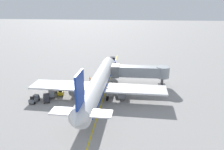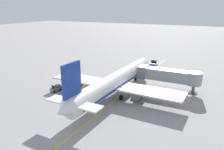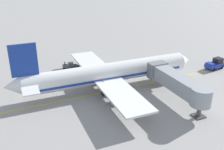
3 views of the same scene
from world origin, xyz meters
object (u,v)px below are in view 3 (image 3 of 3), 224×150
object	(u,v)px
baggage_tug_trailing	(94,69)
baggage_cart_second_in_train	(84,67)
baggage_tug_lead	(68,66)
ground_crew_wing_walker	(139,70)
parked_airliner	(108,73)
baggage_cart_third_in_train	(73,68)
jet_bridge	(178,83)
baggage_cart_front	(97,65)
pushback_tractor	(215,64)

from	to	relation	value
baggage_tug_trailing	baggage_cart_second_in_train	distance (m)	2.37
baggage_tug_lead	ground_crew_wing_walker	xyz separation A→B (m)	(9.53, 13.02, 0.24)
parked_airliner	ground_crew_wing_walker	size ratio (longest dim) A/B	22.06
parked_airliner	baggage_cart_third_in_train	xyz separation A→B (m)	(-10.75, -3.67, -2.24)
jet_bridge	baggage_cart_second_in_train	size ratio (longest dim) A/B	4.99
jet_bridge	baggage_cart_second_in_train	xyz separation A→B (m)	(-19.95, -10.29, -2.51)
baggage_cart_second_in_train	ground_crew_wing_walker	xyz separation A→B (m)	(6.81, 10.18, 0.00)
jet_bridge	baggage_cart_second_in_train	distance (m)	22.59
jet_bridge	baggage_cart_third_in_train	xyz separation A→B (m)	(-20.16, -12.68, -2.51)
baggage_cart_third_in_train	baggage_cart_front	bearing A→B (deg)	85.63
pushback_tractor	baggage_cart_third_in_train	distance (m)	32.36
baggage_cart_front	jet_bridge	bearing A→B (deg)	19.95
baggage_cart_third_in_train	parked_airliner	bearing A→B (deg)	18.86
parked_airliner	pushback_tractor	bearing A→B (deg)	88.71
ground_crew_wing_walker	jet_bridge	bearing A→B (deg)	0.45
parked_airliner	baggage_cart_second_in_train	size ratio (longest dim) A/B	12.61
jet_bridge	baggage_tug_trailing	bearing A→B (deg)	-155.05
pushback_tractor	baggage_cart_front	bearing A→B (deg)	-113.80
baggage_cart_front	ground_crew_wing_walker	world-z (taller)	ground_crew_wing_walker
parked_airliner	baggage_tug_trailing	xyz separation A→B (m)	(-8.95, 0.47, -2.47)
pushback_tractor	baggage_cart_front	distance (m)	27.08
jet_bridge	pushback_tractor	world-z (taller)	jet_bridge
baggage_tug_lead	pushback_tractor	bearing A→B (deg)	65.73
jet_bridge	baggage_tug_trailing	world-z (taller)	jet_bridge
baggage_tug_lead	baggage_cart_second_in_train	xyz separation A→B (m)	(2.72, 2.84, 0.24)
jet_bridge	pushback_tractor	size ratio (longest dim) A/B	3.19
jet_bridge	baggage_cart_front	bearing A→B (deg)	-160.05
baggage_cart_front	baggage_cart_third_in_train	xyz separation A→B (m)	(-0.42, -5.52, 0.00)
pushback_tractor	baggage_cart_second_in_train	xyz separation A→B (m)	(-11.14, -27.90, -0.15)
pushback_tractor	baggage_tug_trailing	distance (m)	27.85
pushback_tractor	ground_crew_wing_walker	world-z (taller)	pushback_tractor
baggage_cart_second_in_train	pushback_tractor	bearing A→B (deg)	68.24
baggage_cart_front	ground_crew_wing_walker	distance (m)	9.67
baggage_cart_front	baggage_cart_second_in_train	distance (m)	3.13
baggage_cart_third_in_train	ground_crew_wing_walker	xyz separation A→B (m)	(7.02, 12.58, 0.00)
parked_airliner	baggage_tug_trailing	world-z (taller)	parked_airliner
baggage_tug_lead	baggage_cart_third_in_train	xyz separation A→B (m)	(2.51, 0.44, 0.24)
parked_airliner	baggage_cart_second_in_train	world-z (taller)	parked_airliner
baggage_cart_third_in_train	baggage_tug_lead	bearing A→B (deg)	-170.01
baggage_tug_lead	baggage_cart_front	distance (m)	6.65
baggage_tug_trailing	baggage_cart_front	distance (m)	1.96
jet_bridge	ground_crew_wing_walker	bearing A→B (deg)	-179.55
baggage_tug_lead	baggage_cart_front	size ratio (longest dim) A/B	0.90
baggage_cart_front	baggage_cart_third_in_train	size ratio (longest dim) A/B	1.00
baggage_tug_trailing	baggage_cart_second_in_train	size ratio (longest dim) A/B	0.92
baggage_tug_trailing	baggage_cart_third_in_train	world-z (taller)	baggage_tug_trailing
pushback_tractor	baggage_cart_front	size ratio (longest dim) A/B	1.56
parked_airliner	jet_bridge	xyz separation A→B (m)	(9.41, 9.01, 0.27)
parked_airliner	ground_crew_wing_walker	bearing A→B (deg)	112.71
ground_crew_wing_walker	baggage_cart_second_in_train	bearing A→B (deg)	-123.77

